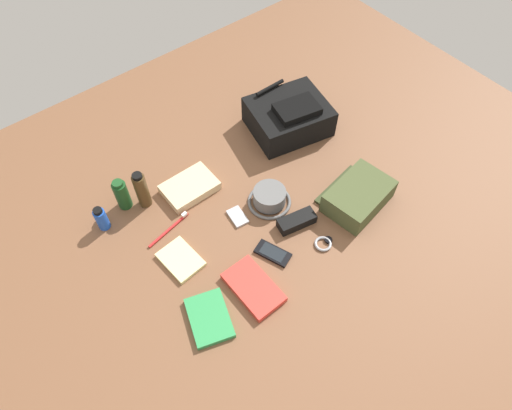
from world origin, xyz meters
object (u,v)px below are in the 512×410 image
object	(u,v)px
bucket_hat	(269,197)
shampoo_bottle	(122,194)
cologne_bottle	(142,190)
travel_guidebook	(253,288)
folded_towel	(190,187)
sunglasses_case	(297,221)
wristwatch	(324,243)
paperback_novel	(209,318)
toothbrush	(171,228)
cell_phone	(273,253)
deodorant_spray	(101,219)
toiletry_pouch	(358,196)
media_player	(238,217)
notepad	(180,259)
backpack	(289,116)

from	to	relation	value
bucket_hat	shampoo_bottle	size ratio (longest dim) A/B	1.20
cologne_bottle	travel_guidebook	xyz separation A→B (m)	(0.10, -0.53, -0.07)
folded_towel	sunglasses_case	distance (m)	0.43
wristwatch	travel_guidebook	bearing A→B (deg)	176.27
cologne_bottle	paperback_novel	bearing A→B (deg)	-98.38
toothbrush	folded_towel	distance (m)	0.18
travel_guidebook	cell_phone	bearing A→B (deg)	24.57
cell_phone	deodorant_spray	bearing A→B (deg)	130.60
bucket_hat	toothbrush	distance (m)	0.38
sunglasses_case	toothbrush	bearing A→B (deg)	156.22
bucket_hat	wristwatch	size ratio (longest dim) A/B	2.32
cell_phone	cologne_bottle	bearing A→B (deg)	116.47
deodorant_spray	cell_phone	bearing A→B (deg)	-49.40
toiletry_pouch	cologne_bottle	size ratio (longest dim) A/B	1.60
travel_guidebook	toothbrush	distance (m)	0.38
shampoo_bottle	folded_towel	bearing A→B (deg)	-22.22
media_player	sunglasses_case	distance (m)	0.22
media_player	notepad	world-z (taller)	notepad
shampoo_bottle	paperback_novel	distance (m)	0.57
sunglasses_case	travel_guidebook	bearing A→B (deg)	-147.43
deodorant_spray	wristwatch	xyz separation A→B (m)	(0.57, -0.55, -0.04)
backpack	sunglasses_case	size ratio (longest dim) A/B	2.57
bucket_hat	deodorant_spray	bearing A→B (deg)	151.67
toothbrush	paperback_novel	bearing A→B (deg)	-103.58
shampoo_bottle	sunglasses_case	distance (m)	0.64
toiletry_pouch	cell_phone	world-z (taller)	toiletry_pouch
travel_guidebook	cell_phone	distance (m)	0.15
paperback_novel	backpack	bearing A→B (deg)	32.86
toothbrush	sunglasses_case	xyz separation A→B (m)	(0.37, -0.27, 0.01)
bucket_hat	cell_phone	size ratio (longest dim) A/B	1.20
cell_phone	media_player	bearing A→B (deg)	90.91
travel_guidebook	toothbrush	size ratio (longest dim) A/B	1.10
shampoo_bottle	media_player	xyz separation A→B (m)	(0.29, -0.31, -0.06)
shampoo_bottle	bucket_hat	bearing A→B (deg)	-37.15
folded_towel	deodorant_spray	bearing A→B (deg)	170.34
cologne_bottle	notepad	size ratio (longest dim) A/B	1.12
notepad	folded_towel	size ratio (longest dim) A/B	0.75
shampoo_bottle	wristwatch	world-z (taller)	shampoo_bottle
wristwatch	notepad	xyz separation A→B (m)	(-0.43, 0.26, 0.00)
backpack	deodorant_spray	size ratio (longest dim) A/B	3.42
paperback_novel	media_player	distance (m)	0.40
toiletry_pouch	notepad	xyz separation A→B (m)	(-0.65, 0.21, -0.04)
notepad	cell_phone	bearing A→B (deg)	-39.27
cologne_bottle	folded_towel	size ratio (longest dim) A/B	0.84
folded_towel	sunglasses_case	world-z (taller)	sunglasses_case
cologne_bottle	travel_guidebook	size ratio (longest dim) A/B	0.81
backpack	wristwatch	size ratio (longest dim) A/B	5.07
wristwatch	toothbrush	world-z (taller)	toothbrush
paperback_novel	cell_phone	xyz separation A→B (m)	(0.31, 0.06, -0.00)
travel_guidebook	wristwatch	size ratio (longest dim) A/B	2.91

